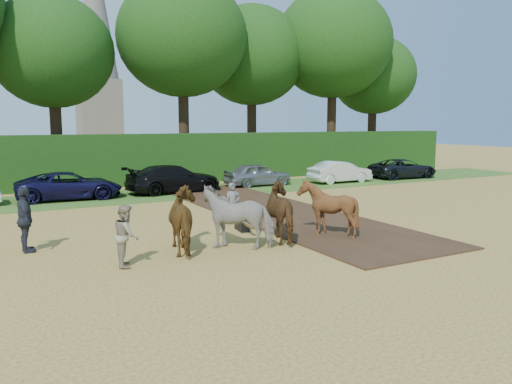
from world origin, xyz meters
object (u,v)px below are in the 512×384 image
Objects in this scene: spectator_near at (126,235)px; church at (96,41)px; spectator_far at (25,220)px; plough_team at (261,213)px; parked_cars at (166,180)px.

church is (9.87, 53.20, 12.93)m from spectator_near.
plough_team is at bearing -112.61° from spectator_far.
spectator_far is 0.07× the size of church.
parked_cars is at bearing -96.66° from church.
church reaches higher than parked_cars.
parked_cars is at bearing -9.52° from spectator_near.
plough_team reaches higher than spectator_near.
parked_cars is (7.27, 9.46, -0.25)m from spectator_far.
spectator_far reaches higher than spectator_near.
plough_team is at bearing -96.06° from church.
church is (5.59, 52.65, 12.82)m from plough_team.
spectator_far is (-2.19, 2.70, 0.14)m from spectator_near.
spectator_near reaches higher than parked_cars.
spectator_near is 3.48m from spectator_far.
plough_team is at bearing -93.93° from parked_cars.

